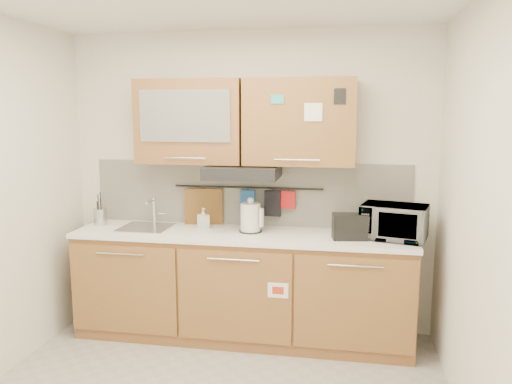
% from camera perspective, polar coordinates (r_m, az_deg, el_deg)
% --- Properties ---
extents(wall_back, '(3.20, 0.00, 3.20)m').
position_cam_1_polar(wall_back, '(4.40, -0.86, 1.13)').
color(wall_back, silver).
rests_on(wall_back, ground).
extents(wall_right, '(0.00, 3.00, 3.00)m').
position_cam_1_polar(wall_right, '(2.94, 25.12, -3.67)').
color(wall_right, silver).
rests_on(wall_right, ground).
extents(base_cabinet, '(2.80, 0.64, 0.88)m').
position_cam_1_polar(base_cabinet, '(4.32, -1.62, -11.27)').
color(base_cabinet, '#986136').
rests_on(base_cabinet, floor).
extents(countertop, '(2.82, 0.62, 0.04)m').
position_cam_1_polar(countertop, '(4.17, -1.65, -4.90)').
color(countertop, white).
rests_on(countertop, base_cabinet).
extents(backsplash, '(2.80, 0.02, 0.56)m').
position_cam_1_polar(backsplash, '(4.40, -0.88, -0.19)').
color(backsplash, silver).
rests_on(backsplash, countertop).
extents(upper_cabinets, '(1.82, 0.37, 0.70)m').
position_cam_1_polar(upper_cabinets, '(4.18, -1.40, 8.02)').
color(upper_cabinets, '#986136').
rests_on(upper_cabinets, wall_back).
extents(range_hood, '(0.60, 0.46, 0.10)m').
position_cam_1_polar(range_hood, '(4.14, -1.52, 2.30)').
color(range_hood, black).
rests_on(range_hood, upper_cabinets).
extents(sink, '(0.42, 0.40, 0.26)m').
position_cam_1_polar(sink, '(4.43, -12.44, -3.96)').
color(sink, silver).
rests_on(sink, countertop).
extents(utensil_rail, '(1.30, 0.02, 0.02)m').
position_cam_1_polar(utensil_rail, '(4.35, -0.98, 0.52)').
color(utensil_rail, black).
rests_on(utensil_rail, backsplash).
extents(utensil_crock, '(0.14, 0.14, 0.29)m').
position_cam_1_polar(utensil_crock, '(4.65, -17.36, -2.66)').
color(utensil_crock, '#B2B2B6').
rests_on(utensil_crock, countertop).
extents(kettle, '(0.22, 0.21, 0.29)m').
position_cam_1_polar(kettle, '(4.16, -0.61, -3.01)').
color(kettle, silver).
rests_on(kettle, countertop).
extents(toaster, '(0.28, 0.20, 0.20)m').
position_cam_1_polar(toaster, '(4.00, 10.65, -3.88)').
color(toaster, black).
rests_on(toaster, countertop).
extents(microwave, '(0.56, 0.45, 0.27)m').
position_cam_1_polar(microwave, '(4.07, 15.48, -3.31)').
color(microwave, '#999999').
rests_on(microwave, countertop).
extents(soap_bottle, '(0.11, 0.11, 0.18)m').
position_cam_1_polar(soap_bottle, '(4.33, -6.04, -2.98)').
color(soap_bottle, '#999999').
rests_on(soap_bottle, countertop).
extents(cutting_board, '(0.34, 0.08, 0.42)m').
position_cam_1_polar(cutting_board, '(4.47, -5.99, -2.31)').
color(cutting_board, brown).
rests_on(cutting_board, utensil_rail).
extents(oven_mitt, '(0.13, 0.05, 0.22)m').
position_cam_1_polar(oven_mitt, '(4.36, -0.95, -1.20)').
color(oven_mitt, '#205396').
rests_on(oven_mitt, utensil_rail).
extents(dark_pouch, '(0.15, 0.06, 0.22)m').
position_cam_1_polar(dark_pouch, '(4.32, 1.91, -1.31)').
color(dark_pouch, black).
rests_on(dark_pouch, utensil_rail).
extents(pot_holder, '(0.13, 0.03, 0.15)m').
position_cam_1_polar(pot_holder, '(4.30, 3.68, -0.92)').
color(pot_holder, red).
rests_on(pot_holder, utensil_rail).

